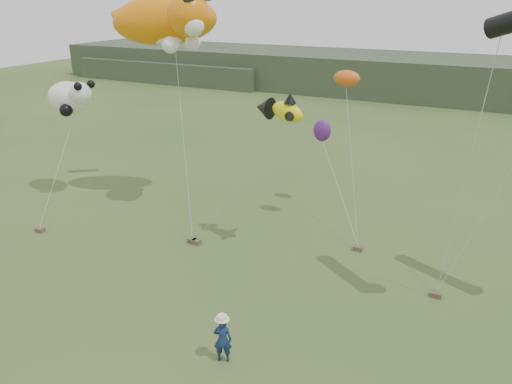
# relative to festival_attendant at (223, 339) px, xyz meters

# --- Properties ---
(ground) EXTENTS (120.00, 120.00, 0.00)m
(ground) POSITION_rel_festival_attendant_xyz_m (-1.59, 1.06, -0.73)
(ground) COLOR #385123
(ground) RESTS_ON ground
(headland) EXTENTS (90.00, 13.00, 4.00)m
(headland) POSITION_rel_festival_attendant_xyz_m (-4.71, 45.75, 1.19)
(headland) COLOR #2D3D28
(headland) RESTS_ON ground
(festival_attendant) EXTENTS (0.63, 0.52, 1.47)m
(festival_attendant) POSITION_rel_festival_attendant_xyz_m (0.00, 0.00, 0.00)
(festival_attendant) COLOR #14264E
(festival_attendant) RESTS_ON ground
(sandbag_anchors) EXTENTS (17.33, 5.03, 0.19)m
(sandbag_anchors) POSITION_rel_festival_attendant_xyz_m (-2.94, 6.07, -0.64)
(sandbag_anchors) COLOR brown
(sandbag_anchors) RESTS_ON ground
(cat_kite) EXTENTS (6.63, 4.17, 2.82)m
(cat_kite) POSITION_rel_festival_attendant_xyz_m (-8.19, 9.67, 8.27)
(cat_kite) COLOR orange
(cat_kite) RESTS_ON ground
(fish_kite) EXTENTS (2.35, 1.54, 1.21)m
(fish_kite) POSITION_rel_festival_attendant_xyz_m (-1.59, 7.33, 5.19)
(fish_kite) COLOR yellow
(fish_kite) RESTS_ON ground
(panda_kite) EXTENTS (2.88, 1.86, 1.79)m
(panda_kite) POSITION_rel_festival_attendant_xyz_m (-13.42, 8.12, 4.53)
(panda_kite) COLOR white
(panda_kite) RESTS_ON ground
(misc_kites) EXTENTS (2.66, 2.57, 3.80)m
(misc_kites) POSITION_rel_festival_attendant_xyz_m (-0.81, 11.74, 4.50)
(misc_kites) COLOR #D75618
(misc_kites) RESTS_ON ground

